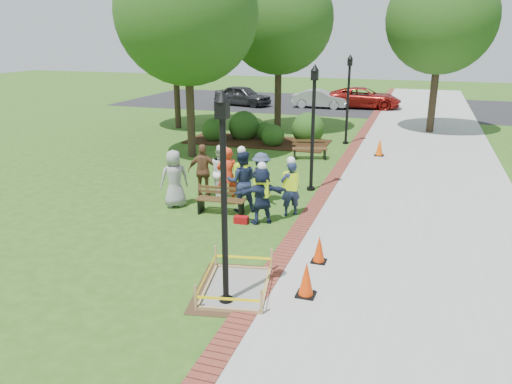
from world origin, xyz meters
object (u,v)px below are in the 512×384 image
(cone_front, at_px, (306,280))
(hivis_worker_c, at_px, (242,179))
(bench_near, at_px, (221,206))
(hivis_worker_a, at_px, (262,193))
(hivis_worker_b, at_px, (291,186))
(wet_concrete_pad, at_px, (237,279))
(lamp_near, at_px, (224,185))

(cone_front, xyz_separation_m, hivis_worker_c, (-3.03, 4.50, 0.62))
(bench_near, bearing_deg, hivis_worker_c, 41.94)
(cone_front, bearing_deg, hivis_worker_a, 119.98)
(hivis_worker_b, distance_m, hivis_worker_c, 1.50)
(wet_concrete_pad, distance_m, cone_front, 1.48)
(lamp_near, xyz_separation_m, hivis_worker_b, (-0.05, 5.33, -1.58))
(hivis_worker_b, height_order, hivis_worker_c, hivis_worker_c)
(hivis_worker_c, bearing_deg, wet_concrete_pad, -71.54)
(hivis_worker_a, xyz_separation_m, hivis_worker_c, (-0.89, 0.80, 0.09))
(cone_front, relative_size, hivis_worker_a, 0.43)
(hivis_worker_b, relative_size, hivis_worker_c, 0.89)
(hivis_worker_c, bearing_deg, bench_near, -138.06)
(cone_front, bearing_deg, wet_concrete_pad, -173.36)
(bench_near, bearing_deg, wet_concrete_pad, -63.92)
(bench_near, xyz_separation_m, cone_front, (3.53, -4.05, 0.12))
(bench_near, height_order, hivis_worker_b, hivis_worker_b)
(lamp_near, height_order, hivis_worker_b, lamp_near)
(wet_concrete_pad, bearing_deg, hivis_worker_b, 90.76)
(lamp_near, xyz_separation_m, hivis_worker_c, (-1.55, 5.26, -1.48))
(hivis_worker_a, bearing_deg, hivis_worker_b, 55.03)
(cone_front, bearing_deg, hivis_worker_c, 123.91)
(cone_front, bearing_deg, lamp_near, -152.83)
(wet_concrete_pad, relative_size, lamp_near, 0.61)
(hivis_worker_a, height_order, hivis_worker_c, hivis_worker_c)
(cone_front, distance_m, lamp_near, 2.68)
(hivis_worker_b, bearing_deg, hivis_worker_c, -177.14)
(bench_near, xyz_separation_m, lamp_near, (2.06, -4.81, 2.23))
(hivis_worker_b, bearing_deg, hivis_worker_a, -124.97)
(hivis_worker_a, bearing_deg, hivis_worker_c, 138.12)
(bench_near, bearing_deg, lamp_near, -66.83)
(cone_front, height_order, hivis_worker_a, hivis_worker_a)
(hivis_worker_a, relative_size, hivis_worker_c, 0.89)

